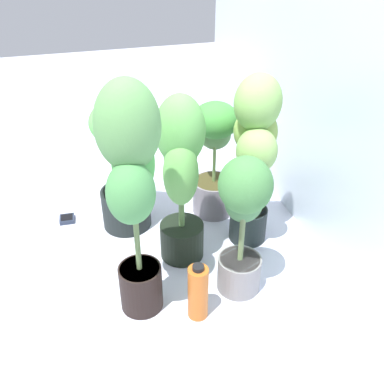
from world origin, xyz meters
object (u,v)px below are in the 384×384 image
potted_plant_back_right (243,215)px  potted_plant_back_center (255,145)px  nutrient_bottle (198,292)px  potted_plant_back_left (214,155)px  potted_plant_front_left (122,158)px  hygrometer_box (67,219)px  potted_plant_center (181,170)px  potted_plant_front_right (132,180)px

potted_plant_back_right → potted_plant_back_center: 0.39m
potted_plant_back_center → nutrient_bottle: bearing=-42.7°
potted_plant_back_left → potted_plant_back_center: potted_plant_back_center is taller
potted_plant_front_left → nutrient_bottle: potted_plant_front_left is taller
potted_plant_back_center → hygrometer_box: bearing=-114.4°
potted_plant_back_left → hygrometer_box: 0.90m
potted_plant_back_right → potted_plant_back_center: size_ratio=0.76×
potted_plant_front_left → hygrometer_box: (-0.11, -0.33, -0.39)m
potted_plant_front_left → potted_plant_center: (0.35, 0.22, 0.08)m
potted_plant_back_right → potted_plant_back_center: (-0.32, 0.17, 0.15)m
potted_plant_front_left → potted_plant_center: size_ratio=0.84×
potted_plant_front_right → potted_plant_back_left: bearing=139.4°
potted_plant_front_left → potted_plant_back_right: size_ratio=1.06×
potted_plant_front_left → potted_plant_back_left: size_ratio=1.08×
nutrient_bottle → potted_plant_back_right: bearing=117.8°
potted_plant_back_left → potted_plant_back_center: bearing=17.3°
potted_plant_back_right → potted_plant_center: size_ratio=0.80×
potted_plant_front_left → hygrometer_box: potted_plant_front_left is taller
potted_plant_back_right → nutrient_bottle: bearing=-62.2°
nutrient_bottle → potted_plant_front_left: bearing=-166.3°
potted_plant_back_left → nutrient_bottle: size_ratio=2.38×
potted_plant_back_right → potted_plant_front_left: bearing=-146.5°
potted_plant_back_center → potted_plant_back_left: bearing=-162.7°
potted_plant_center → hygrometer_box: 0.86m
potted_plant_front_right → hygrometer_box: size_ratio=12.27×
potted_plant_front_right → potted_plant_back_center: 0.71m
potted_plant_back_center → potted_plant_center: (0.04, -0.37, -0.06)m
potted_plant_back_center → nutrient_bottle: potted_plant_back_center is taller
potted_plant_front_left → potted_plant_back_right: potted_plant_front_left is taller
potted_plant_front_right → nutrient_bottle: bearing=60.8°
potted_plant_center → potted_plant_back_left: bearing=140.9°
potted_plant_back_right → nutrient_bottle: size_ratio=2.43×
potted_plant_center → nutrient_bottle: potted_plant_center is taller
potted_plant_back_left → potted_plant_front_right: (0.62, -0.53, 0.29)m
potted_plant_front_left → potted_plant_front_right: bearing=-3.3°
potted_plant_back_right → potted_plant_center: (-0.28, -0.20, 0.09)m
potted_plant_front_right → nutrient_bottle: 0.57m
potted_plant_center → nutrient_bottle: (0.40, -0.04, -0.36)m
potted_plant_back_center → hygrometer_box: 1.14m
potted_plant_back_left → nutrient_bottle: 0.84m
potted_plant_front_left → potted_plant_back_center: 0.68m
potted_plant_center → nutrient_bottle: bearing=-5.2°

